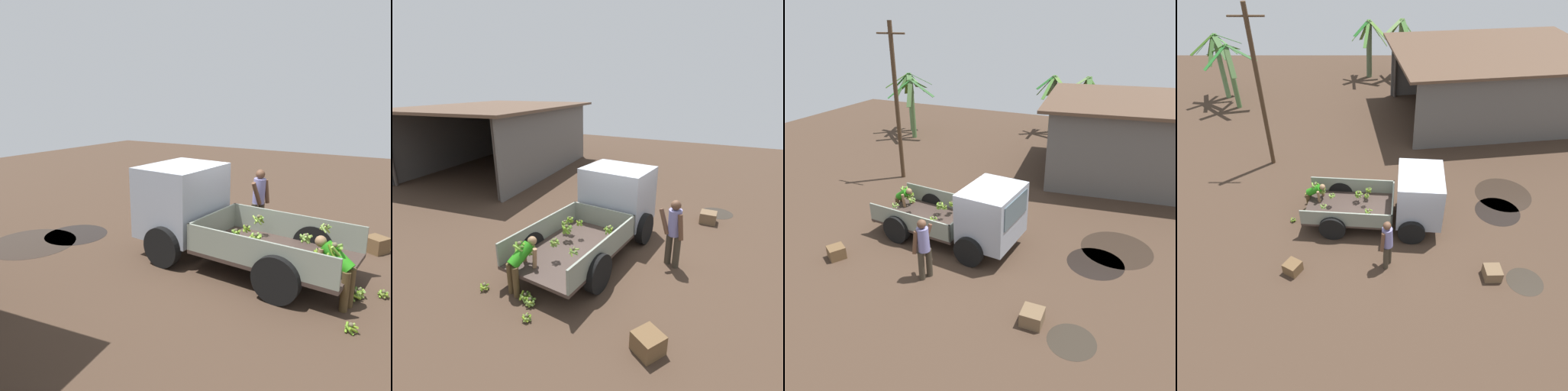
# 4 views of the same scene
# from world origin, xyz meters

# --- Properties ---
(ground) EXTENTS (36.00, 36.00, 0.00)m
(ground) POSITION_xyz_m (0.00, 0.00, 0.00)
(ground) COLOR #412F23
(mud_patch_0) EXTENTS (1.07, 1.07, 0.01)m
(mud_patch_0) POSITION_xyz_m (3.50, -2.32, 0.00)
(mud_patch_0) COLOR #2D261E
(mud_patch_0) RESTS_ON ground
(mud_patch_1) EXTENTS (2.11, 2.11, 0.01)m
(mud_patch_1) POSITION_xyz_m (3.98, 1.86, 0.00)
(mud_patch_1) COLOR #2C221A
(mud_patch_1) RESTS_ON ground
(mud_patch_2) EXTENTS (1.60, 1.60, 0.01)m
(mud_patch_2) POSITION_xyz_m (3.51, 0.86, 0.00)
(mud_patch_2) COLOR black
(mud_patch_2) RESTS_ON ground
(cargo_truck) EXTENTS (4.73, 2.46, 2.03)m
(cargo_truck) POSITION_xyz_m (0.10, 0.32, 1.07)
(cargo_truck) COLOR #3B2E28
(cargo_truck) RESTS_ON ground
(warehouse_shed) EXTENTS (10.37, 8.02, 3.32)m
(warehouse_shed) POSITION_xyz_m (5.23, 8.74, 2.44)
(warehouse_shed) COLOR #5E5A56
(warehouse_shed) RESTS_ON ground
(utility_pole) EXTENTS (1.27, 0.17, 6.29)m
(utility_pole) POSITION_xyz_m (-5.26, 4.09, 3.23)
(utility_pole) COLOR #432F1F
(utility_pole) RESTS_ON ground
(banana_palm_0) EXTENTS (2.21, 2.38, 3.44)m
(banana_palm_0) POSITION_xyz_m (-9.17, 10.78, 1.96)
(banana_palm_0) COLOR #5F8955
(banana_palm_0) RESTS_ON ground
(banana_palm_1) EXTENTS (2.38, 2.39, 3.36)m
(banana_palm_1) POSITION_xyz_m (-1.21, 13.93, 1.80)
(banana_palm_1) COLOR #506243
(banana_palm_1) RESTS_ON ground
(banana_palm_2) EXTENTS (2.77, 2.41, 3.29)m
(banana_palm_2) POSITION_xyz_m (-8.21, 9.52, 1.80)
(banana_palm_2) COLOR #527642
(banana_palm_2) RESTS_ON ground
(banana_palm_3) EXTENTS (1.84, 2.38, 3.37)m
(banana_palm_3) POSITION_xyz_m (0.72, 14.14, 1.77)
(banana_palm_3) COLOR #5A7641
(banana_palm_3) RESTS_ON ground
(person_foreground_visitor) EXTENTS (0.46, 0.70, 1.74)m
(person_foreground_visitor) POSITION_xyz_m (-0.58, -1.65, 0.97)
(person_foreground_visitor) COLOR #383025
(person_foreground_visitor) RESTS_ON ground
(person_worker_loading) EXTENTS (0.74, 0.56, 1.18)m
(person_worker_loading) POSITION_xyz_m (-3.08, 1.01, 0.70)
(person_worker_loading) COLOR #49371E
(person_worker_loading) RESTS_ON ground
(banana_bunch_on_ground_0) EXTENTS (0.26, 0.26, 0.22)m
(banana_bunch_on_ground_0) POSITION_xyz_m (-3.35, 0.70, 0.12)
(banana_bunch_on_ground_0) COLOR #413B2A
(banana_bunch_on_ground_0) RESTS_ON ground
(banana_bunch_on_ground_1) EXTENTS (0.21, 0.23, 0.17)m
(banana_bunch_on_ground_1) POSITION_xyz_m (-3.47, 1.75, 0.09)
(banana_bunch_on_ground_1) COLOR brown
(banana_bunch_on_ground_1) RESTS_ON ground
(banana_bunch_on_ground_2) EXTENTS (0.24, 0.25, 0.19)m
(banana_bunch_on_ground_2) POSITION_xyz_m (-3.42, 0.54, 0.10)
(banana_bunch_on_ground_2) COLOR #443D2C
(banana_bunch_on_ground_2) RESTS_ON ground
(banana_bunch_on_ground_3) EXTENTS (0.21, 0.21, 0.15)m
(banana_bunch_on_ground_3) POSITION_xyz_m (-3.80, 0.33, 0.08)
(banana_bunch_on_ground_3) COLOR brown
(banana_bunch_on_ground_3) RESTS_ON ground
(wooden_crate_0) EXTENTS (0.61, 0.61, 0.36)m
(wooden_crate_0) POSITION_xyz_m (-3.42, -1.93, 0.18)
(wooden_crate_0) COLOR brown
(wooden_crate_0) RESTS_ON ground
(wooden_crate_1) EXTENTS (0.51, 0.51, 0.36)m
(wooden_crate_1) POSITION_xyz_m (2.55, -2.14, 0.18)
(wooden_crate_1) COLOR brown
(wooden_crate_1) RESTS_ON ground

